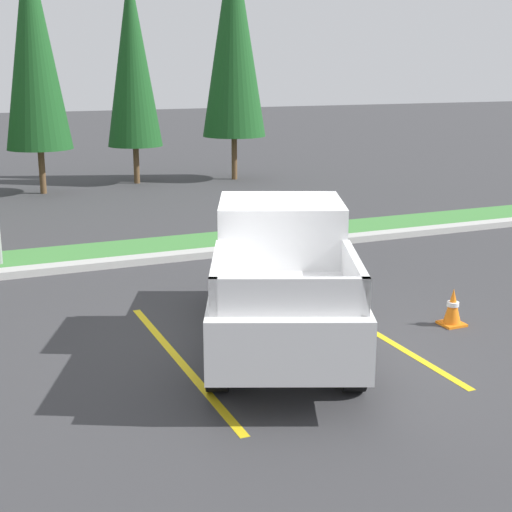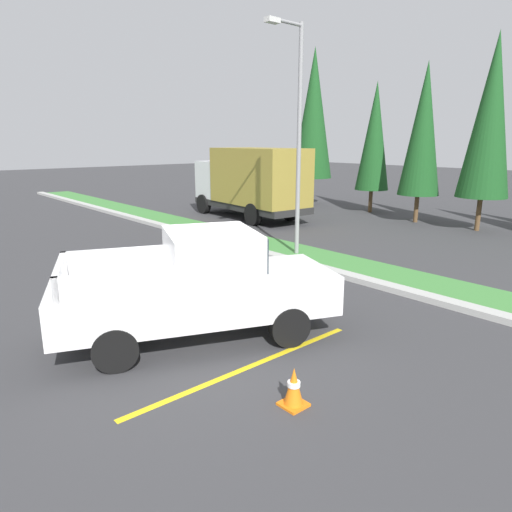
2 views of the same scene
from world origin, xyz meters
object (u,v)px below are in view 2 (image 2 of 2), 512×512
(cypress_tree_right_inner, at_px, (490,117))
(cypress_tree_leftmost, at_px, (313,114))
(pickup_truck_main, at_px, (199,287))
(cypress_tree_left_inner, at_px, (374,137))
(street_light, at_px, (296,127))
(cargo_truck_distant, at_px, (251,181))
(traffic_cone, at_px, (294,387))
(cypress_tree_center, at_px, (423,130))

(cypress_tree_right_inner, bearing_deg, cypress_tree_leftmost, 175.58)
(pickup_truck_main, height_order, cypress_tree_left_inner, cypress_tree_left_inner)
(cypress_tree_left_inner, bearing_deg, street_light, -68.01)
(cargo_truck_distant, xyz_separation_m, traffic_cone, (12.97, -10.25, -1.56))
(cargo_truck_distant, xyz_separation_m, cypress_tree_left_inner, (2.66, 6.15, 2.08))
(cargo_truck_distant, xyz_separation_m, cypress_tree_center, (5.94, 5.13, 2.37))
(cypress_tree_left_inner, xyz_separation_m, cypress_tree_center, (3.28, -1.03, 0.28))
(cargo_truck_distant, bearing_deg, pickup_truck_main, -44.39)
(pickup_truck_main, xyz_separation_m, cargo_truck_distant, (-10.13, 9.92, 0.81))
(cypress_tree_leftmost, distance_m, cypress_tree_right_inner, 10.30)
(cargo_truck_distant, bearing_deg, cypress_tree_center, 40.78)
(pickup_truck_main, xyz_separation_m, cypress_tree_right_inner, (-1.35, 15.12, 3.63))
(pickup_truck_main, xyz_separation_m, traffic_cone, (2.84, -0.33, -0.75))
(cargo_truck_distant, bearing_deg, cypress_tree_left_inner, 66.63)
(traffic_cone, bearing_deg, cypress_tree_right_inner, 105.16)
(street_light, distance_m, cypress_tree_center, 9.01)
(street_light, xyz_separation_m, cypress_tree_left_inner, (-4.04, 10.00, -0.21))
(cypress_tree_leftmost, xyz_separation_m, traffic_cone, (14.44, -16.24, -4.93))
(cypress_tree_leftmost, height_order, cypress_tree_right_inner, cypress_tree_leftmost)
(cypress_tree_leftmost, distance_m, cypress_tree_left_inner, 4.33)
(cargo_truck_distant, relative_size, cypress_tree_left_inner, 1.04)
(pickup_truck_main, bearing_deg, cypress_tree_right_inner, 95.10)
(pickup_truck_main, height_order, cypress_tree_leftmost, cypress_tree_leftmost)
(cargo_truck_distant, height_order, cypress_tree_left_inner, cypress_tree_left_inner)
(pickup_truck_main, bearing_deg, street_light, 119.49)
(street_light, bearing_deg, cargo_truck_distant, 150.12)
(street_light, xyz_separation_m, cypress_tree_right_inner, (2.08, 9.05, 0.53))
(pickup_truck_main, height_order, traffic_cone, pickup_truck_main)
(street_light, xyz_separation_m, traffic_cone, (6.27, -6.40, -3.85))
(cypress_tree_left_inner, distance_m, cypress_tree_center, 3.45)
(pickup_truck_main, xyz_separation_m, cypress_tree_leftmost, (-11.61, 15.91, 4.18))
(cargo_truck_distant, distance_m, cypress_tree_center, 8.20)
(pickup_truck_main, relative_size, street_light, 0.77)
(pickup_truck_main, relative_size, cypress_tree_left_inner, 0.83)
(cypress_tree_center, bearing_deg, cypress_tree_right_inner, 1.46)
(cypress_tree_leftmost, bearing_deg, cypress_tree_right_inner, -4.42)
(pickup_truck_main, bearing_deg, cypress_tree_left_inner, 114.94)
(cargo_truck_distant, bearing_deg, cypress_tree_right_inner, 30.62)
(cypress_tree_center, xyz_separation_m, cypress_tree_right_inner, (2.84, 0.07, 0.45))
(cypress_tree_right_inner, bearing_deg, cypress_tree_center, -178.54)
(cargo_truck_distant, relative_size, cypress_tree_center, 0.97)
(cypress_tree_left_inner, bearing_deg, cargo_truck_distant, -113.37)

